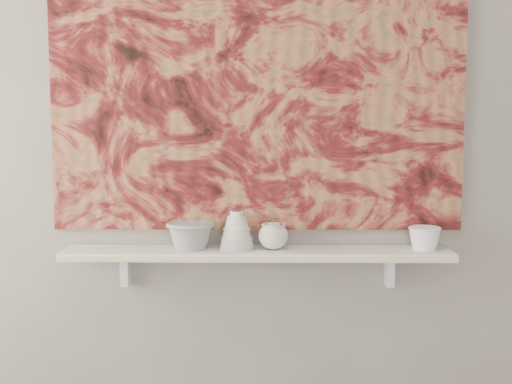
{
  "coord_description": "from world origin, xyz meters",
  "views": [
    {
      "loc": [
        0.02,
        -1.02,
        1.43
      ],
      "look_at": [
        -0.0,
        1.49,
        1.14
      ],
      "focal_mm": 50.0,
      "sensor_mm": 36.0,
      "label": 1
    }
  ],
  "objects_px": {
    "shelf": "(257,253)",
    "painting": "(257,79)",
    "cup_cream": "(273,236)",
    "bell_vessel": "(237,230)",
    "bowl_grey": "(191,235)",
    "bowl_white": "(425,238)"
  },
  "relations": [
    {
      "from": "bowl_grey",
      "to": "cup_cream",
      "type": "distance_m",
      "value": 0.3
    },
    {
      "from": "bell_vessel",
      "to": "painting",
      "type": "bearing_deg",
      "value": 47.93
    },
    {
      "from": "bowl_grey",
      "to": "cup_cream",
      "type": "xyz_separation_m",
      "value": [
        0.3,
        0.0,
        -0.0
      ]
    },
    {
      "from": "painting",
      "to": "bell_vessel",
      "type": "xyz_separation_m",
      "value": [
        -0.07,
        -0.08,
        -0.54
      ]
    },
    {
      "from": "bowl_grey",
      "to": "cup_cream",
      "type": "relative_size",
      "value": 1.65
    },
    {
      "from": "cup_cream",
      "to": "bell_vessel",
      "type": "distance_m",
      "value": 0.13
    },
    {
      "from": "shelf",
      "to": "bell_vessel",
      "type": "relative_size",
      "value": 10.0
    },
    {
      "from": "painting",
      "to": "bowl_grey",
      "type": "relative_size",
      "value": 8.52
    },
    {
      "from": "bowl_white",
      "to": "painting",
      "type": "bearing_deg",
      "value": 172.38
    },
    {
      "from": "painting",
      "to": "cup_cream",
      "type": "bearing_deg",
      "value": -53.66
    },
    {
      "from": "bowl_grey",
      "to": "bowl_white",
      "type": "bearing_deg",
      "value": 0.0
    },
    {
      "from": "shelf",
      "to": "painting",
      "type": "bearing_deg",
      "value": 90.0
    },
    {
      "from": "cup_cream",
      "to": "bell_vessel",
      "type": "bearing_deg",
      "value": 180.0
    },
    {
      "from": "bowl_grey",
      "to": "bell_vessel",
      "type": "xyz_separation_m",
      "value": [
        0.17,
        0.0,
        0.02
      ]
    },
    {
      "from": "cup_cream",
      "to": "bowl_white",
      "type": "xyz_separation_m",
      "value": [
        0.54,
        0.0,
        -0.01
      ]
    },
    {
      "from": "painting",
      "to": "bowl_grey",
      "type": "height_order",
      "value": "painting"
    },
    {
      "from": "painting",
      "to": "bowl_grey",
      "type": "bearing_deg",
      "value": -161.39
    },
    {
      "from": "painting",
      "to": "bell_vessel",
      "type": "relative_size",
      "value": 10.72
    },
    {
      "from": "cup_cream",
      "to": "bell_vessel",
      "type": "xyz_separation_m",
      "value": [
        -0.13,
        0.0,
        0.02
      ]
    },
    {
      "from": "bell_vessel",
      "to": "bowl_white",
      "type": "distance_m",
      "value": 0.67
    },
    {
      "from": "shelf",
      "to": "bell_vessel",
      "type": "xyz_separation_m",
      "value": [
        -0.07,
        0.0,
        0.08
      ]
    },
    {
      "from": "bowl_white",
      "to": "bowl_grey",
      "type": "bearing_deg",
      "value": 180.0
    }
  ]
}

